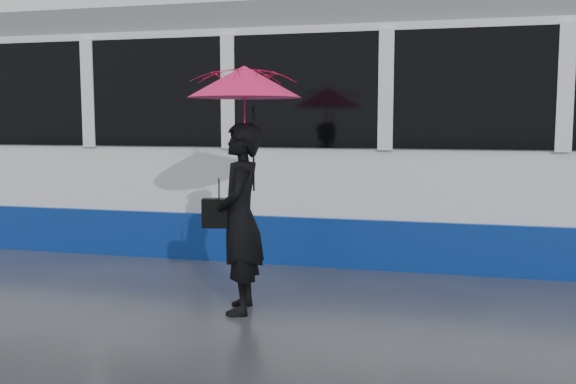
# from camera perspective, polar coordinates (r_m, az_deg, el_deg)

# --- Properties ---
(ground) EXTENTS (90.00, 90.00, 0.00)m
(ground) POSITION_cam_1_polar(r_m,az_deg,el_deg) (6.90, 3.45, -9.07)
(ground) COLOR #28282C
(ground) RESTS_ON ground
(rails) EXTENTS (34.00, 1.51, 0.02)m
(rails) POSITION_cam_1_polar(r_m,az_deg,el_deg) (9.30, 6.39, -4.99)
(rails) COLOR #3F3D38
(rails) RESTS_ON ground
(tram) EXTENTS (26.00, 2.56, 3.35)m
(tram) POSITION_cam_1_polar(r_m,az_deg,el_deg) (10.00, -11.05, 5.11)
(tram) COLOR white
(tram) RESTS_ON ground
(woman) EXTENTS (0.58, 0.74, 1.81)m
(woman) POSITION_cam_1_polar(r_m,az_deg,el_deg) (6.12, -4.26, -2.37)
(woman) COLOR black
(woman) RESTS_ON ground
(umbrella) EXTENTS (1.29, 1.29, 1.22)m
(umbrella) POSITION_cam_1_polar(r_m,az_deg,el_deg) (6.04, -3.89, 7.80)
(umbrella) COLOR #E4136C
(umbrella) RESTS_ON ground
(handbag) EXTENTS (0.35, 0.21, 0.46)m
(handbag) POSITION_cam_1_polar(r_m,az_deg,el_deg) (6.21, -6.13, -1.86)
(handbag) COLOR black
(handbag) RESTS_ON ground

